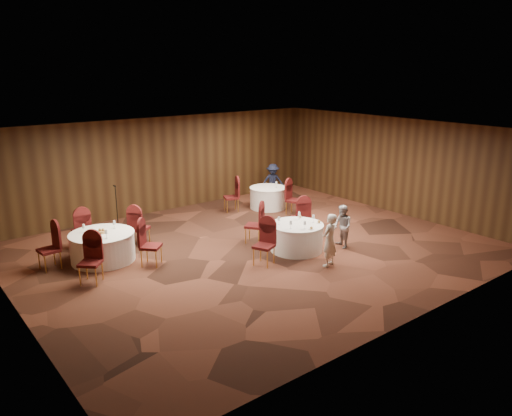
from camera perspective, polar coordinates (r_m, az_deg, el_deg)
ground at (r=13.63m, az=-0.14°, el=-4.78°), size 12.00×12.00×0.00m
room_shell at (r=13.07m, az=-0.15°, el=3.31°), size 12.00×12.00×12.00m
table_main at (r=13.51m, az=4.67°, el=-3.33°), size 1.43×1.43×0.74m
table_left at (r=13.37m, az=-17.12°, el=-4.23°), size 1.63×1.63×0.74m
table_right at (r=17.50m, az=1.38°, el=1.21°), size 1.28×1.28×0.74m
chairs_main at (r=13.75m, az=2.04°, el=-2.38°), size 3.04×2.17×1.00m
chairs_left at (r=13.28m, az=-17.09°, el=-3.79°), size 3.14×3.04×1.00m
chairs_right at (r=16.86m, az=0.73°, el=1.09°), size 2.10×2.29×1.00m
tabletop_main at (r=13.38m, az=5.39°, el=-1.43°), size 1.06×1.10×0.22m
tabletop_left at (r=13.23m, az=-17.26°, el=-2.41°), size 0.81×0.86×0.22m
tabletop_right at (r=17.34m, az=2.34°, el=2.85°), size 0.08×0.08×0.22m
mic_stand at (r=15.28m, az=-15.52°, el=-1.38°), size 0.24×0.24×1.49m
woman_a at (r=12.48m, az=8.40°, el=-3.65°), size 0.56×0.44×1.35m
woman_b at (r=13.81m, az=9.83°, el=-2.11°), size 0.61×0.70×1.20m
man_c at (r=18.64m, az=1.92°, el=3.04°), size 0.99×0.84×1.33m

